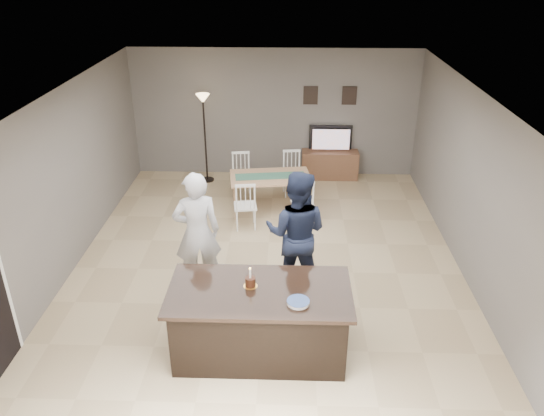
{
  "coord_description": "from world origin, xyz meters",
  "views": [
    {
      "loc": [
        0.32,
        -6.91,
        4.47
      ],
      "look_at": [
        0.09,
        -0.3,
        1.23
      ],
      "focal_mm": 35.0,
      "sensor_mm": 36.0,
      "label": 1
    }
  ],
  "objects_px": {
    "man": "(296,233)",
    "floor_lamp": "(204,114)",
    "tv_console": "(330,165)",
    "woman": "(197,233)",
    "birthday_cake": "(250,282)",
    "plate_stack": "(298,302)",
    "kitchen_island": "(260,321)",
    "television": "(331,139)",
    "dining_table": "(270,182)"
  },
  "relations": [
    {
      "from": "man",
      "to": "floor_lamp",
      "type": "height_order",
      "value": "floor_lamp"
    },
    {
      "from": "tv_console",
      "to": "woman",
      "type": "distance_m",
      "value": 4.77
    },
    {
      "from": "birthday_cake",
      "to": "floor_lamp",
      "type": "distance_m",
      "value": 5.43
    },
    {
      "from": "plate_stack",
      "to": "kitchen_island",
      "type": "bearing_deg",
      "value": 151.12
    },
    {
      "from": "television",
      "to": "floor_lamp",
      "type": "relative_size",
      "value": 0.49
    },
    {
      "from": "tv_console",
      "to": "birthday_cake",
      "type": "height_order",
      "value": "birthday_cake"
    },
    {
      "from": "man",
      "to": "floor_lamp",
      "type": "xyz_separation_m",
      "value": [
        -1.86,
        3.98,
        0.53
      ]
    },
    {
      "from": "kitchen_island",
      "to": "tv_console",
      "type": "distance_m",
      "value": 5.7
    },
    {
      "from": "plate_stack",
      "to": "dining_table",
      "type": "height_order",
      "value": "plate_stack"
    },
    {
      "from": "woman",
      "to": "man",
      "type": "height_order",
      "value": "man"
    },
    {
      "from": "plate_stack",
      "to": "dining_table",
      "type": "bearing_deg",
      "value": 96.34
    },
    {
      "from": "tv_console",
      "to": "dining_table",
      "type": "distance_m",
      "value": 2.05
    },
    {
      "from": "tv_console",
      "to": "woman",
      "type": "relative_size",
      "value": 0.66
    },
    {
      "from": "television",
      "to": "dining_table",
      "type": "distance_m",
      "value": 2.11
    },
    {
      "from": "man",
      "to": "dining_table",
      "type": "height_order",
      "value": "man"
    },
    {
      "from": "woman",
      "to": "floor_lamp",
      "type": "distance_m",
      "value": 4.04
    },
    {
      "from": "birthday_cake",
      "to": "kitchen_island",
      "type": "bearing_deg",
      "value": -34.69
    },
    {
      "from": "man",
      "to": "plate_stack",
      "type": "bearing_deg",
      "value": 101.83
    },
    {
      "from": "woman",
      "to": "man",
      "type": "xyz_separation_m",
      "value": [
        1.39,
        0.0,
        0.02
      ]
    },
    {
      "from": "tv_console",
      "to": "dining_table",
      "type": "height_order",
      "value": "dining_table"
    },
    {
      "from": "television",
      "to": "woman",
      "type": "xyz_separation_m",
      "value": [
        -2.15,
        -4.29,
        0.04
      ]
    },
    {
      "from": "television",
      "to": "plate_stack",
      "type": "xyz_separation_m",
      "value": [
        -0.75,
        -5.89,
        0.06
      ]
    },
    {
      "from": "woman",
      "to": "kitchen_island",
      "type": "bearing_deg",
      "value": 109.55
    },
    {
      "from": "woman",
      "to": "man",
      "type": "relative_size",
      "value": 0.98
    },
    {
      "from": "woman",
      "to": "television",
      "type": "bearing_deg",
      "value": -132.2
    },
    {
      "from": "woman",
      "to": "birthday_cake",
      "type": "xyz_separation_m",
      "value": [
        0.84,
        -1.27,
        0.06
      ]
    },
    {
      "from": "birthday_cake",
      "to": "dining_table",
      "type": "relative_size",
      "value": 0.14
    },
    {
      "from": "man",
      "to": "plate_stack",
      "type": "height_order",
      "value": "man"
    },
    {
      "from": "television",
      "to": "kitchen_island",
      "type": "bearing_deg",
      "value": 77.99
    },
    {
      "from": "television",
      "to": "birthday_cake",
      "type": "xyz_separation_m",
      "value": [
        -1.31,
        -5.56,
        0.1
      ]
    },
    {
      "from": "man",
      "to": "dining_table",
      "type": "distance_m",
      "value": 2.66
    },
    {
      "from": "birthday_cake",
      "to": "plate_stack",
      "type": "xyz_separation_m",
      "value": [
        0.56,
        -0.32,
        -0.04
      ]
    },
    {
      "from": "kitchen_island",
      "to": "tv_console",
      "type": "height_order",
      "value": "kitchen_island"
    },
    {
      "from": "kitchen_island",
      "to": "birthday_cake",
      "type": "bearing_deg",
      "value": 145.31
    },
    {
      "from": "tv_console",
      "to": "dining_table",
      "type": "relative_size",
      "value": 0.65
    },
    {
      "from": "kitchen_island",
      "to": "man",
      "type": "xyz_separation_m",
      "value": [
        0.44,
        1.35,
        0.47
      ]
    },
    {
      "from": "television",
      "to": "plate_stack",
      "type": "bearing_deg",
      "value": 82.71
    },
    {
      "from": "kitchen_island",
      "to": "plate_stack",
      "type": "relative_size",
      "value": 8.33
    },
    {
      "from": "man",
      "to": "plate_stack",
      "type": "xyz_separation_m",
      "value": [
        0.01,
        -1.6,
        -0.0
      ]
    },
    {
      "from": "dining_table",
      "to": "floor_lamp",
      "type": "bearing_deg",
      "value": 127.64
    },
    {
      "from": "tv_console",
      "to": "floor_lamp",
      "type": "bearing_deg",
      "value": -174.71
    },
    {
      "from": "woman",
      "to": "plate_stack",
      "type": "height_order",
      "value": "woman"
    },
    {
      "from": "kitchen_island",
      "to": "woman",
      "type": "xyz_separation_m",
      "value": [
        -0.95,
        1.35,
        0.45
      ]
    },
    {
      "from": "dining_table",
      "to": "floor_lamp",
      "type": "height_order",
      "value": "floor_lamp"
    },
    {
      "from": "tv_console",
      "to": "birthday_cake",
      "type": "distance_m",
      "value": 5.69
    },
    {
      "from": "woman",
      "to": "birthday_cake",
      "type": "bearing_deg",
      "value": 107.77
    },
    {
      "from": "birthday_cake",
      "to": "dining_table",
      "type": "bearing_deg",
      "value": 88.61
    },
    {
      "from": "man",
      "to": "birthday_cake",
      "type": "bearing_deg",
      "value": 78.12
    },
    {
      "from": "tv_console",
      "to": "floor_lamp",
      "type": "relative_size",
      "value": 0.64
    },
    {
      "from": "woman",
      "to": "floor_lamp",
      "type": "height_order",
      "value": "floor_lamp"
    }
  ]
}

